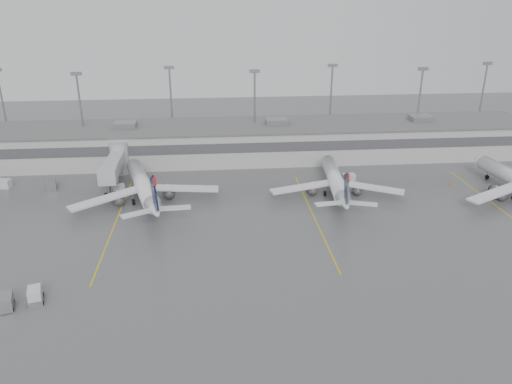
{
  "coord_description": "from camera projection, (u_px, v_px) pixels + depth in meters",
  "views": [
    {
      "loc": [
        -0.02,
        -55.93,
        37.88
      ],
      "look_at": [
        7.11,
        24.0,
        5.0
      ],
      "focal_mm": 35.0,
      "sensor_mm": 36.0,
      "label": 1
    }
  ],
  "objects": [
    {
      "name": "ground",
      "position": [
        219.0,
        297.0,
        65.91
      ],
      "size": [
        260.0,
        260.0,
        0.0
      ],
      "primitive_type": "plane",
      "color": "#4E4E50",
      "rests_on": "ground"
    },
    {
      "name": "terminal",
      "position": [
        213.0,
        142.0,
        117.77
      ],
      "size": [
        152.0,
        17.0,
        9.45
      ],
      "color": "#ABABA6",
      "rests_on": "ground"
    },
    {
      "name": "light_masts",
      "position": [
        212.0,
        104.0,
        120.11
      ],
      "size": [
        142.4,
        8.0,
        20.6
      ],
      "color": "gray",
      "rests_on": "ground"
    },
    {
      "name": "jet_bridge_right",
      "position": [
        116.0,
        162.0,
        104.9
      ],
      "size": [
        4.0,
        17.2,
        7.0
      ],
      "color": "#A4A7AA",
      "rests_on": "ground"
    },
    {
      "name": "stand_markings",
      "position": [
        216.0,
        219.0,
        88.03
      ],
      "size": [
        105.25,
        40.0,
        0.01
      ],
      "color": "gold",
      "rests_on": "ground"
    },
    {
      "name": "jet_mid_left",
      "position": [
        144.0,
        186.0,
        94.15
      ],
      "size": [
        27.09,
        30.79,
        10.2
      ],
      "rotation": [
        0.0,
        0.0,
        0.27
      ],
      "color": "silver",
      "rests_on": "ground"
    },
    {
      "name": "jet_mid_right",
      "position": [
        336.0,
        181.0,
        97.45
      ],
      "size": [
        26.01,
        29.27,
        9.47
      ],
      "rotation": [
        0.0,
        0.0,
        -0.1
      ],
      "color": "silver",
      "rests_on": "ground"
    },
    {
      "name": "baggage_tug",
      "position": [
        35.0,
        297.0,
        64.72
      ],
      "size": [
        2.62,
        3.38,
        1.93
      ],
      "rotation": [
        0.0,
        0.0,
        0.28
      ],
      "color": "silver",
      "rests_on": "ground"
    },
    {
      "name": "baggage_cart",
      "position": [
        6.0,
        302.0,
        63.27
      ],
      "size": [
        2.37,
        3.23,
        1.86
      ],
      "rotation": [
        0.0,
        0.0,
        0.28
      ],
      "color": "slate",
      "rests_on": "ground"
    },
    {
      "name": "gse_uld_a",
      "position": [
        4.0,
        184.0,
        101.65
      ],
      "size": [
        2.81,
        2.13,
        1.8
      ],
      "primitive_type": "cube",
      "rotation": [
        0.0,
        0.0,
        -0.18
      ],
      "color": "silver",
      "rests_on": "ground"
    },
    {
      "name": "gse_uld_b",
      "position": [
        119.0,
        188.0,
        99.68
      ],
      "size": [
        2.51,
        2.02,
        1.55
      ],
      "primitive_type": "cube",
      "rotation": [
        0.0,
        0.0,
        0.29
      ],
      "color": "silver",
      "rests_on": "ground"
    },
    {
      "name": "gse_uld_c",
      "position": [
        348.0,
        178.0,
        104.62
      ],
      "size": [
        2.7,
        1.9,
        1.83
      ],
      "primitive_type": "cube",
      "rotation": [
        0.0,
        0.0,
        0.07
      ],
      "color": "silver",
      "rests_on": "ground"
    },
    {
      "name": "gse_loader",
      "position": [
        51.0,
        185.0,
        101.12
      ],
      "size": [
        2.63,
        3.4,
        1.88
      ],
      "primitive_type": "cube",
      "rotation": [
        0.0,
        0.0,
        0.28
      ],
      "color": "slate",
      "rests_on": "ground"
    },
    {
      "name": "cone_b",
      "position": [
        116.0,
        201.0,
        94.62
      ],
      "size": [
        0.48,
        0.48,
        0.77
      ],
      "primitive_type": "cone",
      "color": "#DD4A04",
      "rests_on": "ground"
    },
    {
      "name": "cone_c",
      "position": [
        307.0,
        190.0,
        99.79
      ],
      "size": [
        0.41,
        0.41,
        0.65
      ],
      "primitive_type": "cone",
      "color": "#DD4A04",
      "rests_on": "ground"
    },
    {
      "name": "cone_d",
      "position": [
        450.0,
        184.0,
        103.07
      ],
      "size": [
        0.46,
        0.46,
        0.73
      ],
      "primitive_type": "cone",
      "color": "#DD4A04",
      "rests_on": "ground"
    }
  ]
}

